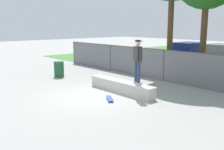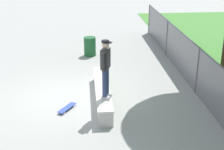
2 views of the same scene
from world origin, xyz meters
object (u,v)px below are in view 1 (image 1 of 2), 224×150
at_px(skateboard, 110,98).
at_px(car_silver, 220,56).
at_px(trash_bin, 59,69).
at_px(car_blue, 187,53).
at_px(skateboarder, 138,60).
at_px(concrete_ledge, 121,87).

height_order(skateboard, car_silver, car_silver).
bearing_deg(trash_bin, car_blue, 79.12).
distance_m(car_blue, car_silver, 2.52).
height_order(car_blue, trash_bin, car_blue).
distance_m(skateboard, car_blue, 11.47).
bearing_deg(car_silver, skateboard, -84.15).
distance_m(car_silver, trash_bin, 11.10).
height_order(skateboarder, skateboard, skateboarder).
distance_m(skateboarder, car_blue, 10.43).
height_order(skateboarder, car_blue, skateboarder).
bearing_deg(car_blue, skateboard, -71.42).
bearing_deg(car_silver, skateboarder, -81.57).
height_order(concrete_ledge, skateboard, concrete_ledge).
xyz_separation_m(skateboarder, trash_bin, (-5.89, -0.35, -1.12)).
bearing_deg(skateboarder, car_blue, 112.44).
distance_m(concrete_ledge, trash_bin, 4.95).
bearing_deg(skateboarder, car_silver, 98.43).
xyz_separation_m(skateboard, car_blue, (-3.65, 10.85, 0.77)).
relative_size(concrete_ledge, car_silver, 0.88).
bearing_deg(concrete_ledge, car_blue, 107.33).
bearing_deg(car_blue, car_silver, 4.51).
bearing_deg(concrete_ledge, skateboard, -61.82).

